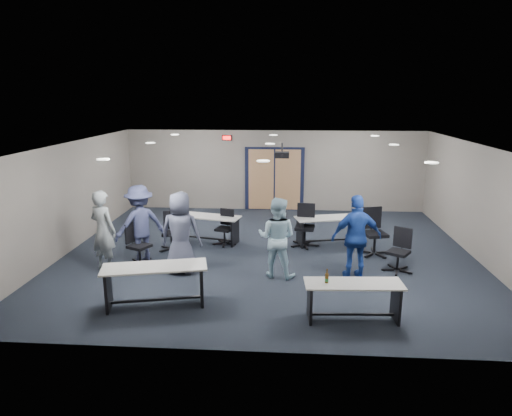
# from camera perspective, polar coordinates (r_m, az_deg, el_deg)

# --- Properties ---
(floor) EXTENTS (10.00, 10.00, 0.00)m
(floor) POSITION_cam_1_polar(r_m,az_deg,el_deg) (11.43, 1.55, -5.67)
(floor) COLOR black
(floor) RESTS_ON ground
(back_wall) EXTENTS (10.00, 0.04, 2.70)m
(back_wall) POSITION_cam_1_polar(r_m,az_deg,el_deg) (15.47, 2.33, 4.68)
(back_wall) COLOR gray
(back_wall) RESTS_ON floor
(front_wall) EXTENTS (10.00, 0.04, 2.70)m
(front_wall) POSITION_cam_1_polar(r_m,az_deg,el_deg) (6.75, -0.09, -7.69)
(front_wall) COLOR gray
(front_wall) RESTS_ON floor
(left_wall) EXTENTS (0.04, 9.00, 2.70)m
(left_wall) POSITION_cam_1_polar(r_m,az_deg,el_deg) (12.32, -22.33, 1.23)
(left_wall) COLOR gray
(left_wall) RESTS_ON floor
(right_wall) EXTENTS (0.04, 9.00, 2.70)m
(right_wall) POSITION_cam_1_polar(r_m,az_deg,el_deg) (11.94, 26.33, 0.45)
(right_wall) COLOR gray
(right_wall) RESTS_ON floor
(ceiling) EXTENTS (10.00, 9.00, 0.04)m
(ceiling) POSITION_cam_1_polar(r_m,az_deg,el_deg) (10.83, 1.65, 7.91)
(ceiling) COLOR white
(ceiling) RESTS_ON back_wall
(double_door) EXTENTS (2.00, 0.07, 2.20)m
(double_door) POSITION_cam_1_polar(r_m,az_deg,el_deg) (15.48, 2.32, 3.57)
(double_door) COLOR black
(double_door) RESTS_ON back_wall
(exit_sign) EXTENTS (0.32, 0.07, 0.18)m
(exit_sign) POSITION_cam_1_polar(r_m,az_deg,el_deg) (15.40, -3.66, 8.75)
(exit_sign) COLOR black
(exit_sign) RESTS_ON back_wall
(ceiling_projector) EXTENTS (0.35, 0.32, 0.37)m
(ceiling_projector) POSITION_cam_1_polar(r_m,az_deg,el_deg) (11.35, 3.27, 6.67)
(ceiling_projector) COLOR black
(ceiling_projector) RESTS_ON ceiling
(ceiling_can_lights) EXTENTS (6.24, 5.74, 0.02)m
(ceiling_can_lights) POSITION_cam_1_polar(r_m,az_deg,el_deg) (11.08, 1.70, 7.89)
(ceiling_can_lights) COLOR white
(ceiling_can_lights) RESTS_ON ceiling
(table_front_left) EXTENTS (2.00, 1.05, 0.77)m
(table_front_left) POSITION_cam_1_polar(r_m,az_deg,el_deg) (8.75, -12.50, -8.61)
(table_front_left) COLOR beige
(table_front_left) RESTS_ON floor
(table_front_right) EXTENTS (1.72, 0.66, 0.94)m
(table_front_right) POSITION_cam_1_polar(r_m,az_deg,el_deg) (8.23, 12.00, -10.50)
(table_front_right) COLOR beige
(table_front_right) RESTS_ON floor
(table_back_left) EXTENTS (1.86, 0.98, 0.72)m
(table_back_left) POSITION_cam_1_polar(r_m,az_deg,el_deg) (12.23, -6.13, -2.01)
(table_back_left) COLOR beige
(table_back_left) RESTS_ON floor
(table_back_right) EXTENTS (1.88, 1.01, 0.85)m
(table_back_right) POSITION_cam_1_polar(r_m,az_deg,el_deg) (12.15, 9.18, -2.19)
(table_back_right) COLOR beige
(table_back_right) RESTS_ON floor
(chair_back_a) EXTENTS (0.69, 0.69, 0.97)m
(chair_back_a) POSITION_cam_1_polar(r_m,az_deg,el_deg) (11.72, -10.58, -2.92)
(chair_back_a) COLOR black
(chair_back_a) RESTS_ON floor
(chair_back_b) EXTENTS (0.73, 0.73, 0.93)m
(chair_back_b) POSITION_cam_1_polar(r_m,az_deg,el_deg) (11.98, -3.97, -2.45)
(chair_back_b) COLOR black
(chair_back_b) RESTS_ON floor
(chair_back_c) EXTENTS (0.78, 0.78, 1.10)m
(chair_back_c) POSITION_cam_1_polar(r_m,az_deg,el_deg) (11.85, 6.12, -2.24)
(chair_back_c) COLOR black
(chair_back_c) RESTS_ON floor
(chair_back_d) EXTENTS (0.88, 0.88, 1.16)m
(chair_back_d) POSITION_cam_1_polar(r_m,az_deg,el_deg) (11.53, 14.69, -2.94)
(chair_back_d) COLOR black
(chair_back_d) RESTS_ON floor
(chair_loose_left) EXTENTS (0.82, 0.82, 0.98)m
(chair_loose_left) POSITION_cam_1_polar(r_m,az_deg,el_deg) (10.87, -14.39, -4.44)
(chair_loose_left) COLOR black
(chair_loose_left) RESTS_ON floor
(chair_loose_right) EXTENTS (0.85, 0.85, 0.98)m
(chair_loose_right) POSITION_cam_1_polar(r_m,az_deg,el_deg) (10.61, 17.38, -5.11)
(chair_loose_right) COLOR black
(chair_loose_right) RESTS_ON floor
(person_gray) EXTENTS (0.79, 0.67, 1.83)m
(person_gray) POSITION_cam_1_polar(r_m,az_deg,el_deg) (10.67, -18.55, -2.70)
(person_gray) COLOR #8D969A
(person_gray) RESTS_ON floor
(person_plaid) EXTENTS (0.91, 0.61, 1.83)m
(person_plaid) POSITION_cam_1_polar(r_m,az_deg,el_deg) (10.08, -9.39, -3.10)
(person_plaid) COLOR #4E536B
(person_plaid) RESTS_ON floor
(person_lightblue) EXTENTS (0.99, 0.85, 1.75)m
(person_lightblue) POSITION_cam_1_polar(r_m,az_deg,el_deg) (9.79, 2.63, -3.70)
(person_lightblue) COLOR #B4DDEF
(person_lightblue) RESTS_ON floor
(person_navy) EXTENTS (1.13, 0.62, 1.83)m
(person_navy) POSITION_cam_1_polar(r_m,az_deg,el_deg) (9.88, 12.45, -3.61)
(person_navy) COLOR navy
(person_navy) RESTS_ON floor
(person_back) EXTENTS (1.34, 1.28, 1.83)m
(person_back) POSITION_cam_1_polar(r_m,az_deg,el_deg) (10.99, -14.30, -1.92)
(person_back) COLOR #3B416A
(person_back) RESTS_ON floor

